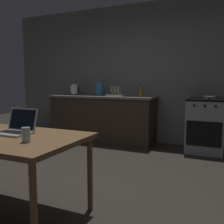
{
  "coord_description": "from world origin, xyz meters",
  "views": [
    {
      "loc": [
        1.64,
        -2.41,
        1.19
      ],
      "look_at": [
        0.21,
        0.74,
        0.79
      ],
      "focal_mm": 40.97,
      "sensor_mm": 36.0,
      "label": 1
    }
  ],
  "objects_px": {
    "dining_table": "(6,143)",
    "electric_kettle": "(74,90)",
    "frying_pan": "(210,97)",
    "cereal_box": "(99,89)",
    "drinking_glass": "(26,135)",
    "bottle": "(141,91)",
    "dish_rack": "(116,94)",
    "laptop": "(16,128)",
    "stove_oven": "(205,125)"
  },
  "relations": [
    {
      "from": "dining_table",
      "to": "laptop",
      "type": "bearing_deg",
      "value": 79.15
    },
    {
      "from": "laptop",
      "to": "electric_kettle",
      "type": "height_order",
      "value": "electric_kettle"
    },
    {
      "from": "electric_kettle",
      "to": "frying_pan",
      "type": "xyz_separation_m",
      "value": [
        2.66,
        -0.03,
        -0.08
      ]
    },
    {
      "from": "drinking_glass",
      "to": "cereal_box",
      "type": "xyz_separation_m",
      "value": [
        -0.95,
        3.09,
        0.27
      ]
    },
    {
      "from": "bottle",
      "to": "laptop",
      "type": "bearing_deg",
      "value": -95.62
    },
    {
      "from": "dining_table",
      "to": "bottle",
      "type": "bearing_deg",
      "value": 84.2
    },
    {
      "from": "electric_kettle",
      "to": "cereal_box",
      "type": "bearing_deg",
      "value": 2.0
    },
    {
      "from": "dining_table",
      "to": "electric_kettle",
      "type": "bearing_deg",
      "value": 111.68
    },
    {
      "from": "dining_table",
      "to": "cereal_box",
      "type": "relative_size",
      "value": 5.08
    },
    {
      "from": "laptop",
      "to": "frying_pan",
      "type": "height_order",
      "value": "frying_pan"
    },
    {
      "from": "electric_kettle",
      "to": "bottle",
      "type": "distance_m",
      "value": 1.47
    },
    {
      "from": "electric_kettle",
      "to": "dish_rack",
      "type": "height_order",
      "value": "electric_kettle"
    },
    {
      "from": "bottle",
      "to": "dish_rack",
      "type": "height_order",
      "value": "bottle"
    },
    {
      "from": "cereal_box",
      "to": "laptop",
      "type": "bearing_deg",
      "value": -77.86
    },
    {
      "from": "dining_table",
      "to": "electric_kettle",
      "type": "xyz_separation_m",
      "value": [
        -1.17,
        2.95,
        0.36
      ]
    },
    {
      "from": "laptop",
      "to": "bottle",
      "type": "distance_m",
      "value": 2.82
    },
    {
      "from": "frying_pan",
      "to": "cereal_box",
      "type": "xyz_separation_m",
      "value": [
        -2.08,
        0.05,
        0.11
      ]
    },
    {
      "from": "frying_pan",
      "to": "laptop",
      "type": "bearing_deg",
      "value": -117.47
    },
    {
      "from": "electric_kettle",
      "to": "drinking_glass",
      "type": "height_order",
      "value": "electric_kettle"
    },
    {
      "from": "bottle",
      "to": "dish_rack",
      "type": "relative_size",
      "value": 0.72
    },
    {
      "from": "drinking_glass",
      "to": "cereal_box",
      "type": "bearing_deg",
      "value": 107.02
    },
    {
      "from": "stove_oven",
      "to": "dining_table",
      "type": "relative_size",
      "value": 0.67
    },
    {
      "from": "electric_kettle",
      "to": "cereal_box",
      "type": "relative_size",
      "value": 0.84
    },
    {
      "from": "stove_oven",
      "to": "cereal_box",
      "type": "height_order",
      "value": "cereal_box"
    },
    {
      "from": "stove_oven",
      "to": "dining_table",
      "type": "bearing_deg",
      "value": -116.01
    },
    {
      "from": "bottle",
      "to": "cereal_box",
      "type": "relative_size",
      "value": 0.91
    },
    {
      "from": "bottle",
      "to": "drinking_glass",
      "type": "bearing_deg",
      "value": -88.98
    },
    {
      "from": "drinking_glass",
      "to": "dish_rack",
      "type": "relative_size",
      "value": 0.34
    },
    {
      "from": "frying_pan",
      "to": "cereal_box",
      "type": "relative_size",
      "value": 1.56
    },
    {
      "from": "cereal_box",
      "to": "dish_rack",
      "type": "height_order",
      "value": "cereal_box"
    },
    {
      "from": "electric_kettle",
      "to": "stove_oven",
      "type": "bearing_deg",
      "value": -0.05
    },
    {
      "from": "dining_table",
      "to": "drinking_glass",
      "type": "height_order",
      "value": "drinking_glass"
    },
    {
      "from": "bottle",
      "to": "electric_kettle",
      "type": "bearing_deg",
      "value": 178.04
    },
    {
      "from": "dining_table",
      "to": "stove_oven",
      "type": "bearing_deg",
      "value": 63.99
    },
    {
      "from": "drinking_glass",
      "to": "bottle",
      "type": "bearing_deg",
      "value": 91.02
    },
    {
      "from": "laptop",
      "to": "dish_rack",
      "type": "bearing_deg",
      "value": 82.7
    },
    {
      "from": "bottle",
      "to": "cereal_box",
      "type": "xyz_separation_m",
      "value": [
        -0.89,
        0.07,
        0.02
      ]
    },
    {
      "from": "bottle",
      "to": "drinking_glass",
      "type": "relative_size",
      "value": 2.12
    },
    {
      "from": "laptop",
      "to": "electric_kettle",
      "type": "bearing_deg",
      "value": 100.57
    },
    {
      "from": "dining_table",
      "to": "frying_pan",
      "type": "relative_size",
      "value": 3.26
    },
    {
      "from": "cereal_box",
      "to": "dish_rack",
      "type": "distance_m",
      "value": 0.39
    },
    {
      "from": "electric_kettle",
      "to": "dish_rack",
      "type": "bearing_deg",
      "value": 0.0
    },
    {
      "from": "dining_table",
      "to": "dish_rack",
      "type": "xyz_separation_m",
      "value": [
        -0.22,
        2.95,
        0.3
      ]
    },
    {
      "from": "bottle",
      "to": "cereal_box",
      "type": "height_order",
      "value": "cereal_box"
    },
    {
      "from": "dish_rack",
      "to": "cereal_box",
      "type": "bearing_deg",
      "value": 176.97
    },
    {
      "from": "electric_kettle",
      "to": "frying_pan",
      "type": "height_order",
      "value": "electric_kettle"
    },
    {
      "from": "dining_table",
      "to": "drinking_glass",
      "type": "relative_size",
      "value": 11.83
    },
    {
      "from": "laptop",
      "to": "frying_pan",
      "type": "bearing_deg",
      "value": 50.43
    },
    {
      "from": "laptop",
      "to": "bottle",
      "type": "bearing_deg",
      "value": 72.29
    },
    {
      "from": "bottle",
      "to": "frying_pan",
      "type": "bearing_deg",
      "value": 1.02
    }
  ]
}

